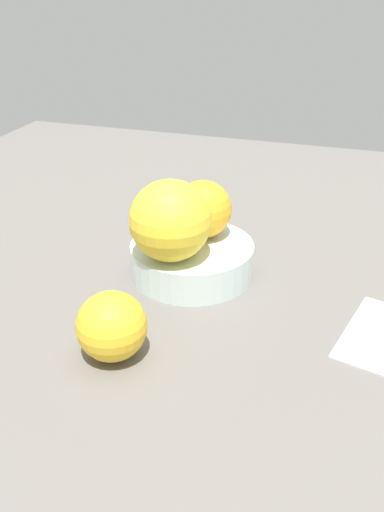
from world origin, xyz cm
name	(u,v)px	position (x,y,z in cm)	size (l,w,h in cm)	color
ground_plane	(192,281)	(0.00, 0.00, -1.00)	(110.00, 110.00, 2.00)	#66605B
fruit_bowl	(192,260)	(0.00, 0.00, 1.82)	(14.15, 14.15, 3.84)	silver
orange_in_bowl_0	(203,209)	(0.51, 2.53, 7.18)	(6.68, 6.68, 6.68)	#F9A823
orange_in_bowl_1	(170,221)	(-1.23, -3.67, 8.23)	(8.77, 8.77, 8.77)	yellow
orange_loose_0	(112,326)	(-2.37, -16.49, 3.25)	(6.50, 6.50, 6.50)	yellow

